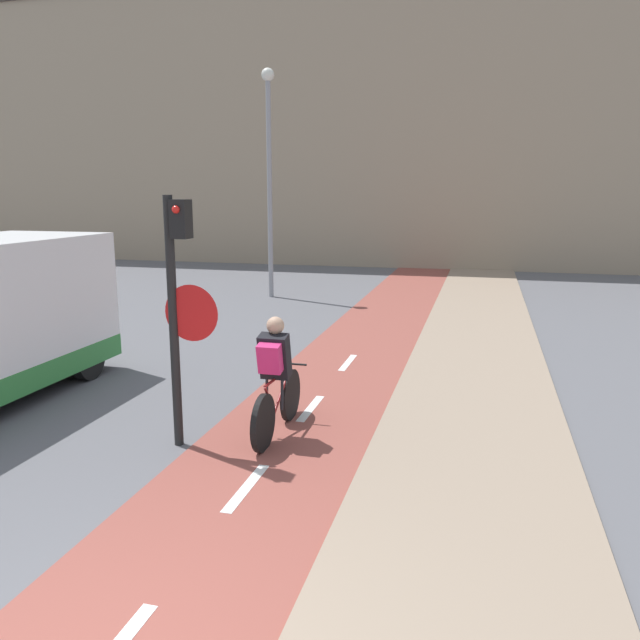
% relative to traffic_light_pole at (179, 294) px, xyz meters
% --- Properties ---
extents(building_row_background, '(60.00, 5.20, 11.75)m').
position_rel_traffic_light_pole_xyz_m(building_row_background, '(1.14, 21.17, 4.02)').
color(building_row_background, gray).
rests_on(building_row_background, ground_plane).
extents(traffic_light_pole, '(0.67, 0.25, 3.00)m').
position_rel_traffic_light_pole_xyz_m(traffic_light_pole, '(0.00, 0.00, 0.00)').
color(traffic_light_pole, black).
rests_on(traffic_light_pole, ground_plane).
extents(street_lamp_far, '(0.36, 0.36, 6.38)m').
position_rel_traffic_light_pole_xyz_m(street_lamp_far, '(-2.59, 10.70, 2.07)').
color(street_lamp_far, gray).
rests_on(street_lamp_far, ground_plane).
extents(cyclist_near, '(0.46, 1.78, 1.54)m').
position_rel_traffic_light_pole_xyz_m(cyclist_near, '(0.98, 0.57, -1.14)').
color(cyclist_near, black).
rests_on(cyclist_near, ground_plane).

